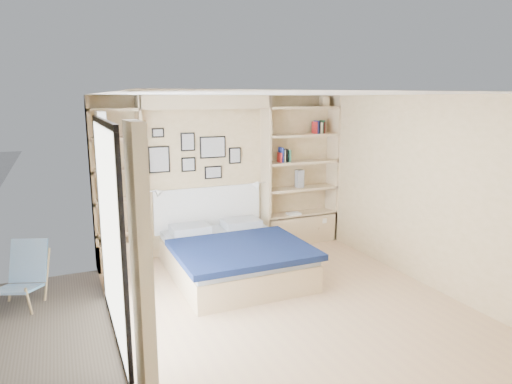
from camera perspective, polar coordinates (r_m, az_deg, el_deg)
name	(u,v)px	position (r m, az deg, el deg)	size (l,w,h in m)	color
ground	(284,303)	(5.73, 3.57, -13.73)	(4.50, 4.50, 0.00)	tan
room_shell	(213,196)	(6.58, -5.36, -0.48)	(4.50, 4.50, 4.50)	tan
bed	(233,256)	(6.49, -2.91, -7.96)	(1.76, 2.20, 1.07)	tan
photo_gallery	(194,154)	(7.14, -7.71, 4.70)	(1.48, 0.02, 0.82)	black
reading_lamps	(209,188)	(7.05, -5.92, 0.52)	(1.92, 0.12, 0.15)	silver
shelf_decor	(289,146)	(7.57, 4.11, 5.81)	(3.59, 0.23, 2.03)	#A51E1E
deck_chair	(23,276)	(6.22, -27.14, -9.28)	(0.70, 0.88, 0.77)	tan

